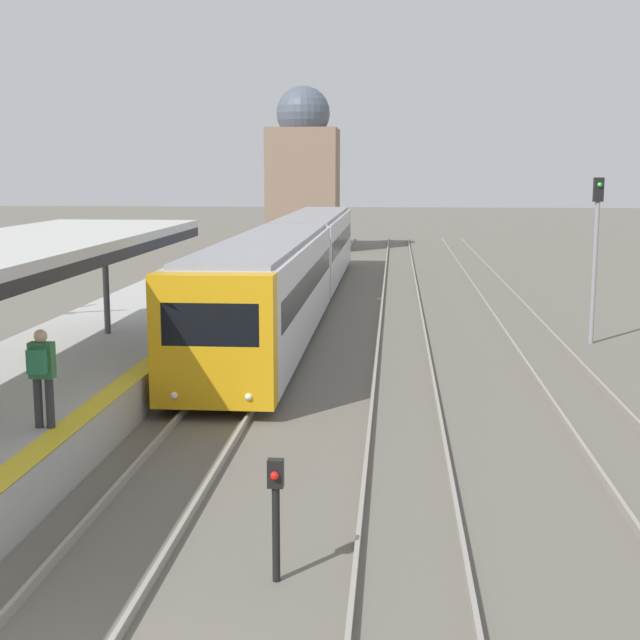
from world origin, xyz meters
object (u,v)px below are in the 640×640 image
person_on_platform (41,370)px  train_near (296,261)px  signal_mast_far (596,240)px  signal_post_near (276,506)px

person_on_platform → train_near: bearing=83.9°
person_on_platform → signal_mast_far: signal_mast_far is taller
person_on_platform → train_near: size_ratio=0.05×
train_near → signal_mast_far: signal_mast_far is taller
signal_post_near → signal_mast_far: size_ratio=0.33×
signal_post_near → person_on_platform: bearing=142.0°
train_near → signal_mast_far: size_ratio=6.39×
train_near → signal_post_near: 22.89m
signal_post_near → train_near: bearing=95.7°
person_on_platform → train_near: 19.49m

